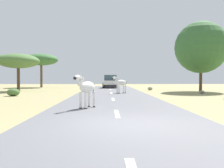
{
  "coord_description": "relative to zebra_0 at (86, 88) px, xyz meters",
  "views": [
    {
      "loc": [
        -0.6,
        -6.97,
        1.43
      ],
      "look_at": [
        -0.2,
        12.64,
        0.9
      ],
      "focal_mm": 37.75,
      "sensor_mm": 36.0,
      "label": 1
    }
  ],
  "objects": [
    {
      "name": "tree_6",
      "position": [
        10.66,
        13.58,
        3.57
      ],
      "size": [
        5.36,
        5.36,
        7.24
      ],
      "color": "#4C3823",
      "rests_on": "ground_plane"
    },
    {
      "name": "car_0",
      "position": [
        1.42,
        21.48,
        -0.13
      ],
      "size": [
        2.17,
        4.41,
        1.74
      ],
      "rotation": [
        0.0,
        0.0,
        3.1
      ],
      "color": "white",
      "rests_on": "road"
    },
    {
      "name": "road",
      "position": [
        1.32,
        -3.68,
        -0.96
      ],
      "size": [
        6.0,
        64.0,
        0.05
      ],
      "primitive_type": "cube",
      "color": "slate",
      "rests_on": "ground_plane"
    },
    {
      "name": "zebra_1",
      "position": [
        2.12,
        10.06,
        -0.02
      ],
      "size": [
        1.45,
        1.08,
        1.52
      ],
      "rotation": [
        0.0,
        0.0,
        2.14
      ],
      "color": "silver",
      "rests_on": "road"
    },
    {
      "name": "tree_4",
      "position": [
        -8.74,
        24.18,
        3.07
      ],
      "size": [
        4.85,
        4.85,
        4.92
      ],
      "color": "brown",
      "rests_on": "ground_plane"
    },
    {
      "name": "rock_2",
      "position": [
        9.43,
        10.18,
        -0.84
      ],
      "size": [
        0.46,
        0.48,
        0.28
      ],
      "primitive_type": "ellipsoid",
      "color": "gray",
      "rests_on": "ground_plane"
    },
    {
      "name": "tree_0",
      "position": [
        -8.4,
        14.29,
        2.17
      ],
      "size": [
        4.35,
        4.35,
        3.93
      ],
      "color": "#4C3823",
      "rests_on": "ground_plane"
    },
    {
      "name": "bush_1",
      "position": [
        -6.35,
        7.72,
        -0.69
      ],
      "size": [
        0.98,
        0.88,
        0.59
      ],
      "primitive_type": "ellipsoid",
      "color": "#4C7038",
      "rests_on": "ground_plane"
    },
    {
      "name": "ground_plane",
      "position": [
        1.55,
        -3.68,
        -0.98
      ],
      "size": [
        90.0,
        90.0,
        0.0
      ],
      "primitive_type": "plane",
      "color": "#998E60"
    },
    {
      "name": "lane_markings",
      "position": [
        1.32,
        -4.68,
        -0.93
      ],
      "size": [
        0.16,
        56.0,
        0.01
      ],
      "color": "silver",
      "rests_on": "road"
    },
    {
      "name": "zebra_0",
      "position": [
        0.0,
        0.0,
        0.0
      ],
      "size": [
        1.0,
        1.53,
        1.56
      ],
      "rotation": [
        0.0,
        0.0,
        2.65
      ],
      "color": "silver",
      "rests_on": "road"
    },
    {
      "name": "rock_0",
      "position": [
        5.85,
        16.08,
        -0.79
      ],
      "size": [
        0.55,
        0.51,
        0.39
      ],
      "primitive_type": "ellipsoid",
      "color": "gray",
      "rests_on": "ground_plane"
    }
  ]
}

